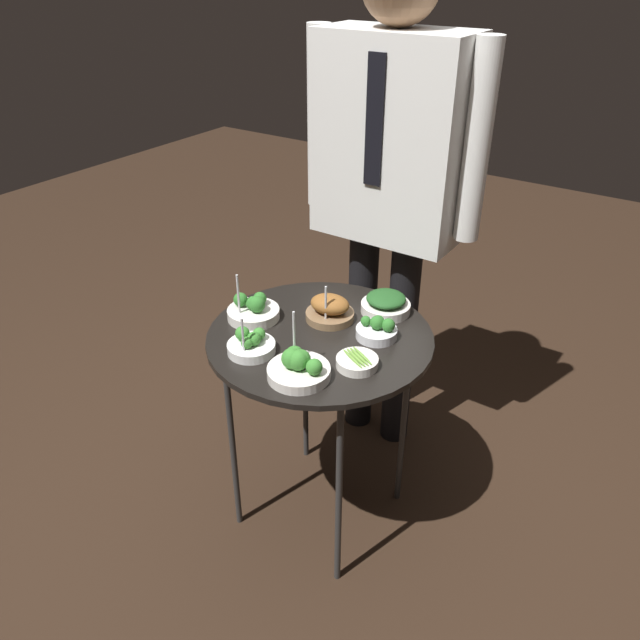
# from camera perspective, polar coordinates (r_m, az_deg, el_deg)

# --- Properties ---
(ground_plane) EXTENTS (8.00, 8.00, 0.00)m
(ground_plane) POSITION_cam_1_polar(r_m,az_deg,el_deg) (2.34, -0.00, -16.85)
(ground_plane) COLOR black
(serving_cart) EXTENTS (0.68, 0.68, 0.74)m
(serving_cart) POSITION_cam_1_polar(r_m,az_deg,el_deg) (1.89, -0.00, -2.72)
(serving_cart) COLOR black
(serving_cart) RESTS_ON ground_plane
(bowl_spinach_back_left) EXTENTS (0.16, 0.16, 0.07)m
(bowl_spinach_back_left) POSITION_cam_1_polar(r_m,az_deg,el_deg) (1.97, 6.03, 1.49)
(bowl_spinach_back_left) COLOR silver
(bowl_spinach_back_left) RESTS_ON serving_cart
(bowl_asparagus_front_right) EXTENTS (0.12, 0.12, 0.04)m
(bowl_asparagus_front_right) POSITION_cam_1_polar(r_m,az_deg,el_deg) (1.71, 3.42, -3.84)
(bowl_asparagus_front_right) COLOR silver
(bowl_asparagus_front_right) RESTS_ON serving_cart
(bowl_roast_front_left) EXTENTS (0.15, 0.15, 0.13)m
(bowl_roast_front_left) POSITION_cam_1_polar(r_m,az_deg,el_deg) (1.92, 0.91, 0.98)
(bowl_roast_front_left) COLOR brown
(bowl_roast_front_left) RESTS_ON serving_cart
(bowl_broccoli_near_rim) EXTENTS (0.16, 0.16, 0.16)m
(bowl_broccoli_near_rim) POSITION_cam_1_polar(r_m,az_deg,el_deg) (1.94, -6.13, 0.94)
(bowl_broccoli_near_rim) COLOR silver
(bowl_broccoli_near_rim) RESTS_ON serving_cart
(bowl_broccoli_far_rim) EXTENTS (0.17, 0.17, 0.18)m
(bowl_broccoli_far_rim) POSITION_cam_1_polar(r_m,az_deg,el_deg) (1.66, -1.97, -4.26)
(bowl_broccoli_far_rim) COLOR silver
(bowl_broccoli_far_rim) RESTS_ON serving_cart
(bowl_broccoli_center) EXTENTS (0.12, 0.12, 0.07)m
(bowl_broccoli_center) POSITION_cam_1_polar(r_m,az_deg,el_deg) (1.84, 5.26, -0.87)
(bowl_broccoli_center) COLOR silver
(bowl_broccoli_center) RESTS_ON serving_cart
(bowl_broccoli_front_center) EXTENTS (0.14, 0.14, 0.13)m
(bowl_broccoli_front_center) POSITION_cam_1_polar(r_m,az_deg,el_deg) (1.78, -6.33, -2.23)
(bowl_broccoli_front_center) COLOR white
(bowl_broccoli_front_center) RESTS_ON serving_cart
(waiter_figure) EXTENTS (0.65, 0.24, 1.76)m
(waiter_figure) POSITION_cam_1_polar(r_m,az_deg,el_deg) (2.12, 6.48, 13.94)
(waiter_figure) COLOR black
(waiter_figure) RESTS_ON ground_plane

